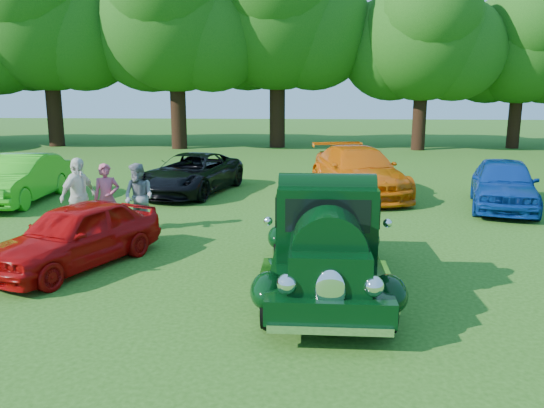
# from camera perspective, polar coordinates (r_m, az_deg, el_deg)

# --- Properties ---
(ground) EXTENTS (120.00, 120.00, 0.00)m
(ground) POSITION_cam_1_polar(r_m,az_deg,el_deg) (9.85, -4.18, -8.74)
(ground) COLOR #224D11
(ground) RESTS_ON ground
(hero_pickup) EXTENTS (2.32, 4.98, 1.95)m
(hero_pickup) POSITION_cam_1_polar(r_m,az_deg,el_deg) (9.47, 5.77, -4.24)
(hero_pickup) COLOR black
(hero_pickup) RESTS_ON ground
(red_convertible) EXTENTS (2.95, 4.14, 1.31)m
(red_convertible) POSITION_cam_1_polar(r_m,az_deg,el_deg) (11.40, -20.37, -3.13)
(red_convertible) COLOR #AC0707
(red_convertible) RESTS_ON ground
(back_car_lime) EXTENTS (1.88, 4.66, 1.51)m
(back_car_lime) POSITION_cam_1_polar(r_m,az_deg,el_deg) (18.73, -25.54, 2.46)
(back_car_lime) COLOR green
(back_car_lime) RESTS_ON ground
(back_car_black) EXTENTS (3.33, 5.32, 1.37)m
(back_car_black) POSITION_cam_1_polar(r_m,az_deg,el_deg) (18.65, -8.66, 3.26)
(back_car_black) COLOR black
(back_car_black) RESTS_ON ground
(back_car_orange) EXTENTS (3.52, 5.97, 1.62)m
(back_car_orange) POSITION_cam_1_polar(r_m,az_deg,el_deg) (18.37, 9.26, 3.50)
(back_car_orange) COLOR #DC5F07
(back_car_orange) RESTS_ON ground
(back_car_blue) EXTENTS (2.90, 4.78, 1.52)m
(back_car_blue) POSITION_cam_1_polar(r_m,az_deg,el_deg) (17.47, 23.64, 2.04)
(back_car_blue) COLOR navy
(back_car_blue) RESTS_ON ground
(spectator_pink) EXTENTS (0.74, 0.60, 1.75)m
(spectator_pink) POSITION_cam_1_polar(r_m,az_deg,el_deg) (13.83, -17.34, 0.58)
(spectator_pink) COLOR #BB4D66
(spectator_pink) RESTS_ON ground
(spectator_grey) EXTENTS (1.02, 0.92, 1.73)m
(spectator_grey) POSITION_cam_1_polar(r_m,az_deg,el_deg) (13.78, -14.13, 0.70)
(spectator_grey) COLOR gray
(spectator_grey) RESTS_ON ground
(spectator_white) EXTENTS (0.83, 1.22, 1.92)m
(spectator_white) POSITION_cam_1_polar(r_m,az_deg,el_deg) (13.77, -20.09, 0.73)
(spectator_white) COLOR silver
(spectator_white) RESTS_ON ground
(tree_line) EXTENTS (62.48, 10.05, 12.41)m
(tree_line) POSITION_cam_1_polar(r_m,az_deg,el_deg) (33.52, -1.60, 18.49)
(tree_line) COLOR black
(tree_line) RESTS_ON ground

